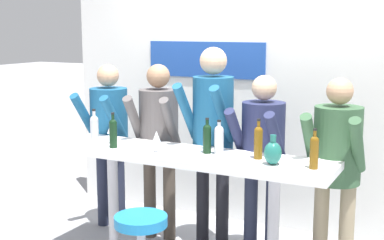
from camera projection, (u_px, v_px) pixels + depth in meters
back_wall at (245, 104)px, 5.34m from camera, size 3.96×0.12×2.41m
tasting_table at (187, 171)px, 4.29m from camera, size 2.36×0.57×0.98m
person_far_left at (109, 129)px, 5.17m from camera, size 0.44×0.52×1.61m
person_left at (158, 133)px, 4.88m from camera, size 0.48×0.57×1.64m
person_center_left at (212, 126)px, 4.62m from camera, size 0.43×0.55×1.80m
person_center at (262, 148)px, 4.42m from camera, size 0.45×0.53×1.58m
person_center_right at (337, 156)px, 4.16m from camera, size 0.45×0.52×1.59m
wine_bottle_0 at (94, 129)px, 4.51m from camera, size 0.07×0.07×0.31m
wine_bottle_1 at (219, 138)px, 4.18m from camera, size 0.07×0.07×0.27m
wine_bottle_2 at (113, 132)px, 4.41m from camera, size 0.06×0.06×0.30m
wine_bottle_3 at (258, 141)px, 4.03m from camera, size 0.07×0.07×0.31m
wine_bottle_4 at (314, 151)px, 3.75m from camera, size 0.06×0.06×0.29m
wine_bottle_5 at (207, 137)px, 4.22m from camera, size 0.07×0.07×0.28m
wine_glass_0 at (156, 137)px, 4.23m from camera, size 0.07×0.07×0.18m
wine_glass_1 at (111, 129)px, 4.58m from camera, size 0.07×0.07×0.18m
decorative_vase at (273, 153)px, 3.87m from camera, size 0.13×0.13×0.22m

